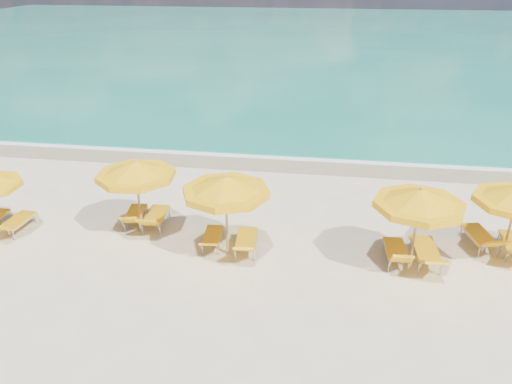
# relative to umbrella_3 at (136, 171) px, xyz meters

# --- Properties ---
(ground_plane) EXTENTS (120.00, 120.00, 0.00)m
(ground_plane) POSITION_rel_umbrella_3_xyz_m (3.60, -0.49, -2.14)
(ground_plane) COLOR beige
(ocean) EXTENTS (120.00, 80.00, 0.30)m
(ocean) POSITION_rel_umbrella_3_xyz_m (3.60, 47.51, -2.14)
(ocean) COLOR #157961
(ocean) RESTS_ON ground
(wet_sand_band) EXTENTS (120.00, 2.60, 0.01)m
(wet_sand_band) POSITION_rel_umbrella_3_xyz_m (3.60, 6.91, -2.14)
(wet_sand_band) COLOR tan
(wet_sand_band) RESTS_ON ground
(foam_line) EXTENTS (120.00, 1.20, 0.03)m
(foam_line) POSITION_rel_umbrella_3_xyz_m (3.60, 7.71, -2.14)
(foam_line) COLOR white
(foam_line) RESTS_ON ground
(whitecap_near) EXTENTS (14.00, 0.36, 0.05)m
(whitecap_near) POSITION_rel_umbrella_3_xyz_m (-2.40, 16.51, -2.14)
(whitecap_near) COLOR white
(whitecap_near) RESTS_ON ground
(whitecap_far) EXTENTS (18.00, 0.30, 0.05)m
(whitecap_far) POSITION_rel_umbrella_3_xyz_m (11.60, 23.51, -2.14)
(whitecap_far) COLOR white
(whitecap_far) RESTS_ON ground
(umbrella_3) EXTENTS (3.11, 3.11, 2.51)m
(umbrella_3) POSITION_rel_umbrella_3_xyz_m (0.00, 0.00, 0.00)
(umbrella_3) COLOR tan
(umbrella_3) RESTS_ON ground
(umbrella_4) EXTENTS (2.60, 2.60, 2.59)m
(umbrella_4) POSITION_rel_umbrella_3_xyz_m (3.03, -0.92, 0.07)
(umbrella_4) COLOR tan
(umbrella_4) RESTS_ON ground
(umbrella_5) EXTENTS (2.66, 2.66, 2.54)m
(umbrella_5) POSITION_rel_umbrella_3_xyz_m (8.36, -0.89, 0.02)
(umbrella_5) COLOR tan
(umbrella_5) RESTS_ON ground
(lounger_2_right) EXTENTS (0.69, 1.78, 0.78)m
(lounger_2_right) POSITION_rel_umbrella_3_xyz_m (-4.00, -0.62, -1.92)
(lounger_2_right) COLOR #A5A8AD
(lounger_2_right) RESTS_ON ground
(lounger_3_left) EXTENTS (0.86, 1.81, 0.79)m
(lounger_3_left) POSITION_rel_umbrella_3_xyz_m (-0.38, 0.46, -1.92)
(lounger_3_left) COLOR #A5A8AD
(lounger_3_left) RESTS_ON ground
(lounger_3_right) EXTENTS (0.75, 1.92, 0.85)m
(lounger_3_right) POSITION_rel_umbrella_3_xyz_m (0.36, 0.37, -1.91)
(lounger_3_right) COLOR #A5A8AD
(lounger_3_right) RESTS_ON ground
(lounger_4_left) EXTENTS (0.70, 1.71, 0.67)m
(lounger_4_left) POSITION_rel_umbrella_3_xyz_m (2.50, -0.56, -1.94)
(lounger_4_left) COLOR #A5A8AD
(lounger_4_left) RESTS_ON ground
(lounger_4_right) EXTENTS (0.77, 1.91, 0.79)m
(lounger_4_right) POSITION_rel_umbrella_3_xyz_m (3.57, -0.70, -1.91)
(lounger_4_right) COLOR #A5A8AD
(lounger_4_right) RESTS_ON ground
(lounger_5_left) EXTENTS (0.69, 1.79, 0.85)m
(lounger_5_left) POSITION_rel_umbrella_3_xyz_m (7.97, -0.65, -1.92)
(lounger_5_left) COLOR #A5A8AD
(lounger_5_left) RESTS_ON ground
(lounger_5_right) EXTENTS (0.77, 2.08, 0.82)m
(lounger_5_right) POSITION_rel_umbrella_3_xyz_m (8.82, -0.57, -1.90)
(lounger_5_right) COLOR #A5A8AD
(lounger_5_right) RESTS_ON ground
(lounger_6_left) EXTENTS (1.00, 1.96, 0.86)m
(lounger_6_left) POSITION_rel_umbrella_3_xyz_m (10.60, 0.59, -1.91)
(lounger_6_left) COLOR #A5A8AD
(lounger_6_left) RESTS_ON ground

